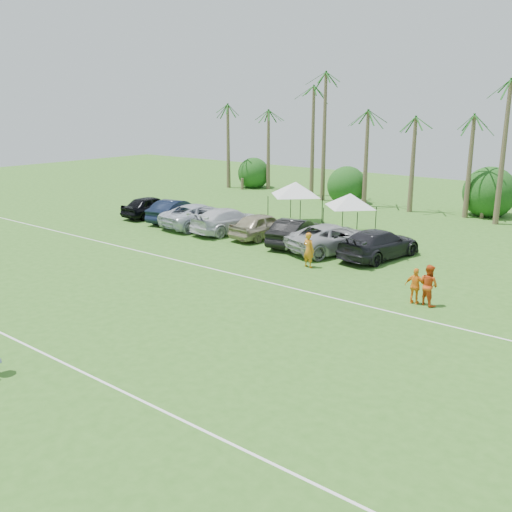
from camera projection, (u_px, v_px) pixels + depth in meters
The scene contains 24 objects.
field_lines at pixel (139, 301), 26.55m from camera, with size 80.00×12.10×0.01m.
palm_tree_0 at pixel (220, 117), 60.49m from camera, with size 2.40×2.40×8.90m.
palm_tree_1 at pixel (257, 109), 57.24m from camera, with size 2.40×2.40×9.90m.
palm_tree_2 at pixel (298, 99), 53.99m from camera, with size 2.40×2.40×10.90m.
palm_tree_3 at pixel (335, 90), 51.35m from camera, with size 2.40×2.40×11.90m.
palm_tree_4 at pixel (373, 120), 49.60m from camera, with size 2.40×2.40×8.90m.
palm_tree_5 at pixel (418, 110), 46.95m from camera, with size 2.40×2.40×9.90m.
palm_tree_6 at pixel (467, 99), 44.30m from camera, with size 2.40×2.40×10.90m.
bush_tree_0 at pixel (248, 172), 60.91m from camera, with size 4.00×4.00×4.00m.
bush_tree_1 at pixel (356, 182), 53.04m from camera, with size 4.00×4.00×4.00m.
bush_tree_2 at pixel (488, 194), 45.78m from camera, with size 4.00×4.00×4.00m.
sideline_player_a at pixel (309, 250), 31.72m from camera, with size 0.73×0.48×1.99m, color orange.
sideline_player_b at pixel (429, 285), 25.75m from camera, with size 0.93×0.72×1.90m, color #D94D18.
sideline_player_c at pixel (415, 286), 25.95m from camera, with size 0.99×0.41×1.69m, color orange.
canopy_tent_left at pixel (296, 182), 42.87m from camera, with size 4.56×4.56×3.69m.
canopy_tent_right at pixel (351, 194), 39.30m from camera, with size 4.13×4.13×3.34m.
parked_car_0 at pixel (151, 206), 45.80m from camera, with size 2.04×5.07×1.73m, color black.
parked_car_1 at pixel (175, 211), 44.00m from camera, with size 1.83×5.24×1.73m, color black.
parked_car_2 at pixel (200, 215), 42.11m from camera, with size 2.87×6.22×1.73m, color silver.
parked_car_3 at pixel (229, 220), 40.35m from camera, with size 2.42×5.95×1.73m, color silver.
parked_car_4 at pixel (262, 225), 38.72m from camera, with size 2.04×5.07×1.73m, color tan.
parked_car_5 at pixel (295, 232), 36.80m from camera, with size 1.83×5.24×1.73m, color black.
parked_car_6 at pixel (334, 238), 35.08m from camera, with size 2.87×6.22×1.73m, color #AEAEAF.
parked_car_7 at pixel (379, 244), 33.61m from camera, with size 2.42×5.95×1.73m, color black.
Camera 1 is at (19.98, -8.13, 8.93)m, focal length 40.00 mm.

